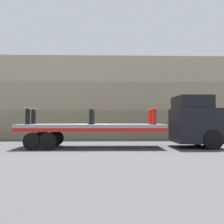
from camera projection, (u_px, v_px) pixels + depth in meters
The scene contains 13 objects.
ground_plane at pixel (92, 148), 14.20m from camera, with size 120.00×120.00×0.00m, color #474749.
rock_cliff at pixel (97, 98), 22.04m from camera, with size 60.00×3.30×6.95m.
truck_cab at pixel (197, 121), 14.40m from camera, with size 2.63×2.59×2.94m.
flatbed_trailer at pixel (82, 129), 14.22m from camera, with size 8.14×2.52×1.34m.
fire_hydrant_black_near_0 at pixel (28, 116), 13.63m from camera, with size 0.32×0.55×0.89m.
fire_hydrant_black_far_0 at pixel (33, 117), 14.69m from camera, with size 0.32×0.55×0.89m.
fire_hydrant_black_near_1 at pixel (91, 116), 13.72m from camera, with size 0.32×0.55×0.89m.
fire_hydrant_black_far_1 at pixel (92, 117), 14.78m from camera, with size 0.32×0.55×0.89m.
fire_hydrant_red_near_2 at pixel (154, 116), 13.81m from camera, with size 0.32×0.55×0.89m.
fire_hydrant_red_far_2 at pixel (151, 117), 14.87m from camera, with size 0.32×0.55×0.89m.
cargo_strap_rear at pixel (31, 108), 14.17m from camera, with size 0.05×2.61×0.01m.
cargo_strap_middle at pixel (92, 108), 14.26m from camera, with size 0.05×2.61×0.01m.
cargo_strap_front at pixel (152, 108), 14.35m from camera, with size 0.05×2.61×0.01m.
Camera 1 is at (0.78, -14.28, 1.61)m, focal length 40.00 mm.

